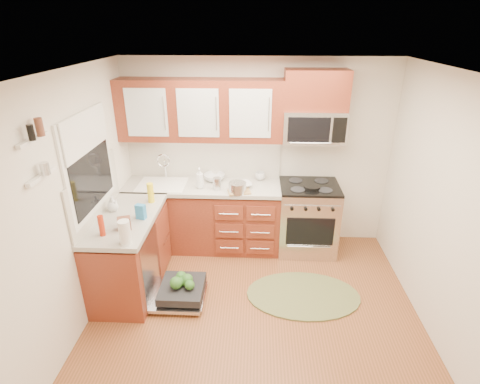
# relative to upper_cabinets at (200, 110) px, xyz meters

# --- Properties ---
(floor) EXTENTS (3.50, 3.50, 0.00)m
(floor) POSITION_rel_upper_cabinets_xyz_m (0.73, -1.57, -1.88)
(floor) COLOR brown
(floor) RESTS_ON ground
(ceiling) EXTENTS (3.50, 3.50, 0.00)m
(ceiling) POSITION_rel_upper_cabinets_xyz_m (0.73, -1.57, 0.62)
(ceiling) COLOR white
(ceiling) RESTS_ON ground
(wall_back) EXTENTS (3.50, 0.04, 2.50)m
(wall_back) POSITION_rel_upper_cabinets_xyz_m (0.73, 0.18, -0.62)
(wall_back) COLOR beige
(wall_back) RESTS_ON ground
(wall_front) EXTENTS (3.50, 0.04, 2.50)m
(wall_front) POSITION_rel_upper_cabinets_xyz_m (0.73, -3.33, -0.62)
(wall_front) COLOR beige
(wall_front) RESTS_ON ground
(wall_left) EXTENTS (0.04, 3.50, 2.50)m
(wall_left) POSITION_rel_upper_cabinets_xyz_m (-1.02, -1.57, -0.62)
(wall_left) COLOR beige
(wall_left) RESTS_ON ground
(wall_right) EXTENTS (0.04, 3.50, 2.50)m
(wall_right) POSITION_rel_upper_cabinets_xyz_m (2.48, -1.57, -0.62)
(wall_right) COLOR beige
(wall_right) RESTS_ON ground
(base_cabinet_back) EXTENTS (2.05, 0.60, 0.85)m
(base_cabinet_back) POSITION_rel_upper_cabinets_xyz_m (0.00, -0.12, -1.45)
(base_cabinet_back) COLOR maroon
(base_cabinet_back) RESTS_ON ground
(base_cabinet_left) EXTENTS (0.60, 1.25, 0.85)m
(base_cabinet_left) POSITION_rel_upper_cabinets_xyz_m (-0.72, -1.05, -1.45)
(base_cabinet_left) COLOR maroon
(base_cabinet_left) RESTS_ON ground
(countertop_back) EXTENTS (2.07, 0.64, 0.05)m
(countertop_back) POSITION_rel_upper_cabinets_xyz_m (0.00, -0.14, -0.97)
(countertop_back) COLOR #ADA89E
(countertop_back) RESTS_ON base_cabinet_back
(countertop_left) EXTENTS (0.64, 1.27, 0.05)m
(countertop_left) POSITION_rel_upper_cabinets_xyz_m (-0.71, -1.05, -0.97)
(countertop_left) COLOR #ADA89E
(countertop_left) RESTS_ON base_cabinet_left
(backsplash_back) EXTENTS (2.05, 0.02, 0.57)m
(backsplash_back) POSITION_rel_upper_cabinets_xyz_m (0.00, 0.16, -0.67)
(backsplash_back) COLOR beige
(backsplash_back) RESTS_ON ground
(backsplash_left) EXTENTS (0.02, 1.25, 0.57)m
(backsplash_left) POSITION_rel_upper_cabinets_xyz_m (-1.01, -1.05, -0.67)
(backsplash_left) COLOR beige
(backsplash_left) RESTS_ON ground
(upper_cabinets) EXTENTS (2.05, 0.35, 0.75)m
(upper_cabinets) POSITION_rel_upper_cabinets_xyz_m (0.00, 0.00, 0.00)
(upper_cabinets) COLOR maroon
(upper_cabinets) RESTS_ON ground
(cabinet_over_mw) EXTENTS (0.76, 0.35, 0.47)m
(cabinet_over_mw) POSITION_rel_upper_cabinets_xyz_m (1.41, 0.00, 0.26)
(cabinet_over_mw) COLOR maroon
(cabinet_over_mw) RESTS_ON ground
(range) EXTENTS (0.76, 0.64, 0.95)m
(range) POSITION_rel_upper_cabinets_xyz_m (1.41, -0.15, -1.40)
(range) COLOR silver
(range) RESTS_ON ground
(microwave) EXTENTS (0.76, 0.38, 0.40)m
(microwave) POSITION_rel_upper_cabinets_xyz_m (1.41, -0.02, -0.18)
(microwave) COLOR silver
(microwave) RESTS_ON ground
(sink) EXTENTS (0.62, 0.50, 0.26)m
(sink) POSITION_rel_upper_cabinets_xyz_m (-0.52, -0.16, -1.07)
(sink) COLOR white
(sink) RESTS_ON ground
(dishwasher) EXTENTS (0.70, 0.60, 0.20)m
(dishwasher) POSITION_rel_upper_cabinets_xyz_m (-0.13, -1.27, -1.77)
(dishwasher) COLOR silver
(dishwasher) RESTS_ON ground
(window) EXTENTS (0.03, 1.05, 1.05)m
(window) POSITION_rel_upper_cabinets_xyz_m (-1.01, -1.07, -0.32)
(window) COLOR white
(window) RESTS_ON ground
(window_blind) EXTENTS (0.02, 0.96, 0.40)m
(window_blind) POSITION_rel_upper_cabinets_xyz_m (-0.98, -1.07, 0.00)
(window_blind) COLOR white
(window_blind) RESTS_ON ground
(shelf_upper) EXTENTS (0.04, 0.40, 0.03)m
(shelf_upper) POSITION_rel_upper_cabinets_xyz_m (-0.99, -1.92, 0.17)
(shelf_upper) COLOR white
(shelf_upper) RESTS_ON ground
(shelf_lower) EXTENTS (0.04, 0.40, 0.03)m
(shelf_lower) POSITION_rel_upper_cabinets_xyz_m (-0.99, -1.92, -0.12)
(shelf_lower) COLOR white
(shelf_lower) RESTS_ON ground
(rug) EXTENTS (1.39, 0.99, 0.02)m
(rug) POSITION_rel_upper_cabinets_xyz_m (1.28, -1.16, -1.86)
(rug) COLOR olive
(rug) RESTS_ON ground
(skillet) EXTENTS (0.24, 0.24, 0.04)m
(skillet) POSITION_rel_upper_cabinets_xyz_m (1.42, -0.25, -0.91)
(skillet) COLOR black
(skillet) RESTS_ON range
(stock_pot) EXTENTS (0.28, 0.28, 0.13)m
(stock_pot) POSITION_rel_upper_cabinets_xyz_m (0.48, -0.35, -0.88)
(stock_pot) COLOR silver
(stock_pot) RESTS_ON countertop_back
(cutting_board) EXTENTS (0.31, 0.23, 0.02)m
(cutting_board) POSITION_rel_upper_cabinets_xyz_m (0.50, -0.35, -0.94)
(cutting_board) COLOR #AA814D
(cutting_board) RESTS_ON countertop_back
(canister) EXTENTS (0.10, 0.10, 0.16)m
(canister) POSITION_rel_upper_cabinets_xyz_m (0.22, -0.28, -0.87)
(canister) COLOR silver
(canister) RESTS_ON countertop_back
(paper_towel_roll) EXTENTS (0.14, 0.14, 0.25)m
(paper_towel_roll) POSITION_rel_upper_cabinets_xyz_m (-0.52, -1.59, -0.83)
(paper_towel_roll) COLOR white
(paper_towel_roll) RESTS_ON countertop_left
(mustard_bottle) EXTENTS (0.10, 0.10, 0.24)m
(mustard_bottle) POSITION_rel_upper_cabinets_xyz_m (-0.52, -0.68, -0.83)
(mustard_bottle) COLOR yellow
(mustard_bottle) RESTS_ON countertop_left
(red_bottle) EXTENTS (0.07, 0.07, 0.22)m
(red_bottle) POSITION_rel_upper_cabinets_xyz_m (-0.81, -1.45, -0.84)
(red_bottle) COLOR #B3280E
(red_bottle) RESTS_ON countertop_left
(wooden_box) EXTENTS (0.15, 0.13, 0.13)m
(wooden_box) POSITION_rel_upper_cabinets_xyz_m (-0.63, -1.32, -0.88)
(wooden_box) COLOR brown
(wooden_box) RESTS_ON countertop_left
(blue_carton) EXTENTS (0.12, 0.09, 0.17)m
(blue_carton) POSITION_rel_upper_cabinets_xyz_m (-0.52, -1.09, -0.87)
(blue_carton) COLOR #2A82C6
(blue_carton) RESTS_ON countertop_left
(bowl_a) EXTENTS (0.29, 0.29, 0.06)m
(bowl_a) POSITION_rel_upper_cabinets_xyz_m (0.54, -0.18, -0.92)
(bowl_a) COLOR #999999
(bowl_a) RESTS_ON countertop_back
(bowl_b) EXTENTS (0.34, 0.34, 0.09)m
(bowl_b) POSITION_rel_upper_cabinets_xyz_m (0.15, 0.03, -0.91)
(bowl_b) COLOR #999999
(bowl_b) RESTS_ON countertop_back
(cup) EXTENTS (0.16, 0.16, 0.11)m
(cup) POSITION_rel_upper_cabinets_xyz_m (0.76, 0.07, -0.90)
(cup) COLOR #999999
(cup) RESTS_ON countertop_back
(soap_bottle_a) EXTENTS (0.12, 0.12, 0.27)m
(soap_bottle_a) POSITION_rel_upper_cabinets_xyz_m (-0.01, -0.24, -0.81)
(soap_bottle_a) COLOR #999999
(soap_bottle_a) RESTS_ON countertop_back
(soap_bottle_b) EXTENTS (0.09, 0.09, 0.18)m
(soap_bottle_b) POSITION_rel_upper_cabinets_xyz_m (-0.90, -0.91, -0.86)
(soap_bottle_b) COLOR #999999
(soap_bottle_b) RESTS_ON countertop_left
(soap_bottle_c) EXTENTS (0.16, 0.16, 0.16)m
(soap_bottle_c) POSITION_rel_upper_cabinets_xyz_m (-0.90, -0.92, -0.87)
(soap_bottle_c) COLOR #999999
(soap_bottle_c) RESTS_ON countertop_left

